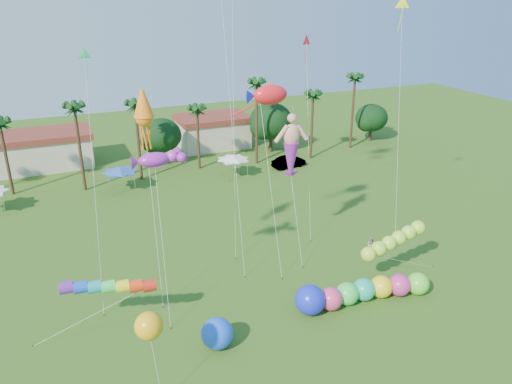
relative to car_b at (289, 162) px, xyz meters
name	(u,v)px	position (x,y,z in m)	size (l,w,h in m)	color
ground	(320,383)	(-16.30, -36.62, -0.78)	(160.00, 160.00, 0.00)	#285116
tree_line	(182,133)	(-12.73, 7.38, 3.50)	(69.46, 8.91, 11.00)	#3A2819
buildings_row	(126,143)	(-19.39, 13.38, 1.22)	(35.00, 7.00, 4.00)	beige
tent_row	(120,171)	(-22.30, -0.28, 1.97)	(31.00, 4.00, 0.60)	white
car_b	(289,162)	(0.00, 0.00, 0.00)	(1.65, 4.72, 1.56)	#4C4C54
spectator_b	(371,245)	(-3.80, -24.26, 0.05)	(0.80, 0.62, 1.65)	#A28F87
caterpillar_inflatable	(358,292)	(-9.36, -30.35, 0.18)	(11.28, 3.26, 2.30)	#DD3A78
blue_ball	(217,333)	(-21.00, -30.93, 0.32)	(2.19, 2.19, 2.19)	blue
rainbow_tube	(127,291)	(-26.10, -26.82, 2.54)	(9.69, 2.30, 3.76)	red
green_worm	(368,254)	(-7.34, -28.57, 2.13)	(10.44, 3.25, 3.65)	#ABF035
orange_ball_kite	(149,326)	(-25.87, -33.71, 4.35)	(1.87, 1.87, 5.95)	#F1AF13
merman_kite	(291,150)	(-10.40, -20.57, 8.87)	(2.65, 4.64, 12.39)	#E89C84
fish_kite	(270,95)	(-11.97, -19.61, 13.61)	(4.71, 6.65, 15.34)	red
squid_kite	(144,118)	(-22.82, -21.16, 13.06)	(1.91, 4.89, 15.95)	orange
lobster_kite	(154,160)	(-22.86, -23.85, 10.69)	(4.07, 5.27, 12.22)	purple
delta_kite_red	(307,45)	(-6.65, -15.83, 17.04)	(1.79, 4.70, 18.74)	red
delta_kite_yellow	(402,7)	(0.12, -20.25, 20.30)	(2.09, 4.91, 22.05)	#F9FF1A
delta_kite_green	(85,60)	(-26.31, -19.52, 17.16)	(1.98, 5.17, 18.88)	#34DE81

